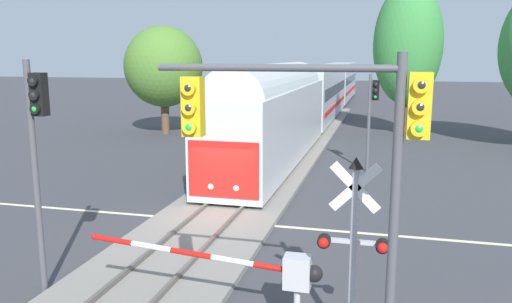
{
  "coord_description": "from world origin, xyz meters",
  "views": [
    {
      "loc": [
        5.68,
        -16.66,
        5.86
      ],
      "look_at": [
        0.7,
        3.25,
        2.0
      ],
      "focal_mm": 35.67,
      "sensor_mm": 36.0,
      "label": 1
    }
  ],
  "objects_px": {
    "crossing_gate_near": "(273,270)",
    "traffic_signal_median": "(37,142)",
    "traffic_signal_near_right": "(327,146)",
    "traffic_signal_far_side": "(372,107)",
    "crossing_signal_mast": "(353,237)",
    "commuter_train": "(319,91)",
    "oak_behind_train": "(164,67)",
    "elm_centre_background": "(408,44)"
  },
  "relations": [
    {
      "from": "crossing_gate_near",
      "to": "traffic_signal_median",
      "type": "distance_m",
      "value": 6.32
    },
    {
      "from": "traffic_signal_near_right",
      "to": "traffic_signal_far_side",
      "type": "bearing_deg",
      "value": 88.99
    },
    {
      "from": "crossing_gate_near",
      "to": "crossing_signal_mast",
      "type": "bearing_deg",
      "value": -12.95
    },
    {
      "from": "commuter_train",
      "to": "crossing_gate_near",
      "type": "bearing_deg",
      "value": -84.39
    },
    {
      "from": "traffic_signal_far_side",
      "to": "oak_behind_train",
      "type": "relative_size",
      "value": 0.62
    },
    {
      "from": "crossing_signal_mast",
      "to": "traffic_signal_near_right",
      "type": "bearing_deg",
      "value": -105.17
    },
    {
      "from": "traffic_signal_median",
      "to": "elm_centre_background",
      "type": "distance_m",
      "value": 31.07
    },
    {
      "from": "traffic_signal_far_side",
      "to": "elm_centre_background",
      "type": "height_order",
      "value": "elm_centre_background"
    },
    {
      "from": "traffic_signal_near_right",
      "to": "oak_behind_train",
      "type": "distance_m",
      "value": 31.65
    },
    {
      "from": "crossing_gate_near",
      "to": "traffic_signal_far_side",
      "type": "height_order",
      "value": "traffic_signal_far_side"
    },
    {
      "from": "traffic_signal_near_right",
      "to": "elm_centre_background",
      "type": "xyz_separation_m",
      "value": [
        2.42,
        31.72,
        2.24
      ]
    },
    {
      "from": "crossing_signal_mast",
      "to": "elm_centre_background",
      "type": "height_order",
      "value": "elm_centre_background"
    },
    {
      "from": "crossing_gate_near",
      "to": "traffic_signal_near_right",
      "type": "bearing_deg",
      "value": -55.71
    },
    {
      "from": "crossing_signal_mast",
      "to": "oak_behind_train",
      "type": "height_order",
      "value": "oak_behind_train"
    },
    {
      "from": "crossing_gate_near",
      "to": "elm_centre_background",
      "type": "height_order",
      "value": "elm_centre_background"
    },
    {
      "from": "oak_behind_train",
      "to": "commuter_train",
      "type": "bearing_deg",
      "value": 45.35
    },
    {
      "from": "crossing_signal_mast",
      "to": "elm_centre_background",
      "type": "xyz_separation_m",
      "value": [
        2.02,
        30.25,
        4.25
      ]
    },
    {
      "from": "elm_centre_background",
      "to": "crossing_signal_mast",
      "type": "bearing_deg",
      "value": -93.82
    },
    {
      "from": "traffic_signal_median",
      "to": "crossing_gate_near",
      "type": "bearing_deg",
      "value": -4.07
    },
    {
      "from": "commuter_train",
      "to": "traffic_signal_near_right",
      "type": "xyz_separation_m",
      "value": [
        4.84,
        -38.26,
        1.72
      ]
    },
    {
      "from": "crossing_signal_mast",
      "to": "oak_behind_train",
      "type": "xyz_separation_m",
      "value": [
        -15.63,
        26.27,
        2.61
      ]
    },
    {
      "from": "traffic_signal_median",
      "to": "elm_centre_background",
      "type": "height_order",
      "value": "elm_centre_background"
    },
    {
      "from": "elm_centre_background",
      "to": "oak_behind_train",
      "type": "distance_m",
      "value": 18.16
    },
    {
      "from": "commuter_train",
      "to": "oak_behind_train",
      "type": "bearing_deg",
      "value": -134.65
    },
    {
      "from": "traffic_signal_far_side",
      "to": "traffic_signal_near_right",
      "type": "height_order",
      "value": "traffic_signal_near_right"
    },
    {
      "from": "commuter_train",
      "to": "elm_centre_background",
      "type": "relative_size",
      "value": 5.48
    },
    {
      "from": "traffic_signal_far_side",
      "to": "traffic_signal_median",
      "type": "height_order",
      "value": "traffic_signal_median"
    },
    {
      "from": "oak_behind_train",
      "to": "traffic_signal_near_right",
      "type": "bearing_deg",
      "value": -61.23
    },
    {
      "from": "crossing_gate_near",
      "to": "traffic_signal_median",
      "type": "height_order",
      "value": "traffic_signal_median"
    },
    {
      "from": "traffic_signal_near_right",
      "to": "commuter_train",
      "type": "bearing_deg",
      "value": 97.21
    },
    {
      "from": "traffic_signal_near_right",
      "to": "traffic_signal_median",
      "type": "relative_size",
      "value": 1.02
    },
    {
      "from": "commuter_train",
      "to": "crossing_gate_near",
      "type": "distance_m",
      "value": 36.61
    },
    {
      "from": "traffic_signal_far_side",
      "to": "crossing_signal_mast",
      "type": "bearing_deg",
      "value": -89.74
    },
    {
      "from": "traffic_signal_near_right",
      "to": "traffic_signal_median",
      "type": "xyz_separation_m",
      "value": [
        -7.07,
        2.26,
        -0.59
      ]
    },
    {
      "from": "traffic_signal_median",
      "to": "commuter_train",
      "type": "bearing_deg",
      "value": 86.45
    },
    {
      "from": "elm_centre_background",
      "to": "oak_behind_train",
      "type": "bearing_deg",
      "value": -167.31
    },
    {
      "from": "crossing_signal_mast",
      "to": "traffic_signal_median",
      "type": "xyz_separation_m",
      "value": [
        -7.47,
        0.8,
        1.42
      ]
    },
    {
      "from": "traffic_signal_near_right",
      "to": "traffic_signal_median",
      "type": "distance_m",
      "value": 7.45
    },
    {
      "from": "traffic_signal_near_right",
      "to": "traffic_signal_median",
      "type": "bearing_deg",
      "value": 162.26
    },
    {
      "from": "traffic_signal_near_right",
      "to": "crossing_gate_near",
      "type": "bearing_deg",
      "value": 124.29
    },
    {
      "from": "traffic_signal_near_right",
      "to": "elm_centre_background",
      "type": "height_order",
      "value": "elm_centre_background"
    },
    {
      "from": "crossing_gate_near",
      "to": "oak_behind_train",
      "type": "height_order",
      "value": "oak_behind_train"
    }
  ]
}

